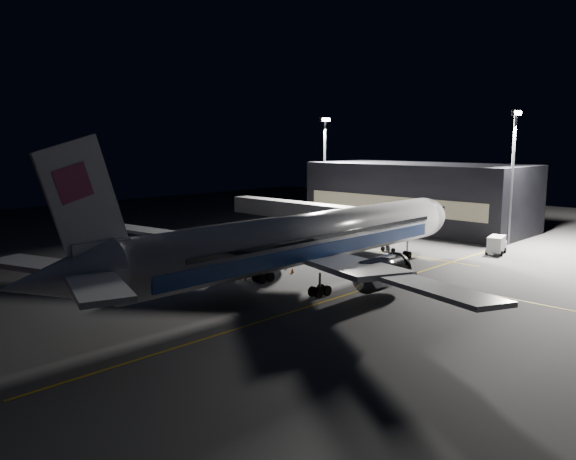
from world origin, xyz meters
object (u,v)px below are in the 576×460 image
(service_truck, at_px, (497,244))
(safety_cone_c, at_px, (286,266))
(airliner, at_px, (302,240))
(jet_bridge, at_px, (317,213))
(safety_cone_a, at_px, (292,270))
(baggage_tug, at_px, (211,260))
(safety_cone_b, at_px, (245,278))
(floodlight_mast_south, at_px, (513,166))
(floodlight_mast_north, at_px, (325,160))

(service_truck, height_order, safety_cone_c, service_truck)
(airliner, bearing_deg, jet_bridge, 38.04)
(safety_cone_a, relative_size, safety_cone_c, 1.06)
(baggage_tug, xyz_separation_m, safety_cone_b, (-2.22, -9.28, -0.45))
(floodlight_mast_south, distance_m, safety_cone_c, 40.45)
(floodlight_mast_north, xyz_separation_m, service_truck, (-7.94, -39.68, -10.99))
(airliner, height_order, floodlight_mast_north, floodlight_mast_north)
(floodlight_mast_south, distance_m, safety_cone_a, 40.80)
(safety_cone_a, bearing_deg, floodlight_mast_south, -16.59)
(floodlight_mast_north, relative_size, baggage_tug, 8.82)
(floodlight_mast_north, relative_size, safety_cone_c, 32.90)
(floodlight_mast_north, bearing_deg, baggage_tug, -158.70)
(service_truck, xyz_separation_m, safety_cone_c, (-28.33, 14.92, -1.07))
(jet_bridge, xyz_separation_m, service_truck, (10.06, -25.75, -3.20))
(airliner, bearing_deg, baggage_tug, 92.36)
(safety_cone_a, bearing_deg, baggage_tug, 112.38)
(jet_bridge, height_order, safety_cone_a, jet_bridge)
(baggage_tug, height_order, safety_cone_c, baggage_tug)
(safety_cone_c, bearing_deg, safety_cone_b, -174.17)
(service_truck, distance_m, baggage_tug, 41.11)
(floodlight_mast_north, height_order, safety_cone_b, floodlight_mast_north)
(airliner, bearing_deg, safety_cone_c, 56.35)
(floodlight_mast_south, xyz_separation_m, safety_cone_c, (-36.27, 13.24, -12.06))
(baggage_tug, xyz_separation_m, safety_cone_a, (4.37, -10.60, -0.43))
(floodlight_mast_north, bearing_deg, service_truck, -101.31)
(airliner, xyz_separation_m, safety_cone_c, (4.81, 7.22, -4.85))
(floodlight_mast_south, bearing_deg, jet_bridge, 126.79)
(baggage_tug, distance_m, safety_cone_a, 11.47)
(airliner, distance_m, baggage_tug, 16.33)
(floodlight_mast_south, relative_size, safety_cone_c, 32.90)
(safety_cone_a, relative_size, safety_cone_b, 1.08)
(service_truck, bearing_deg, safety_cone_c, 138.64)
(baggage_tug, distance_m, safety_cone_b, 9.55)
(safety_cone_a, distance_m, safety_cone_b, 6.72)
(service_truck, relative_size, baggage_tug, 2.29)
(service_truck, bearing_deg, baggage_tug, 131.69)
(floodlight_mast_south, bearing_deg, baggage_tug, 152.49)
(airliner, relative_size, service_truck, 11.42)
(service_truck, relative_size, safety_cone_c, 8.56)
(service_truck, distance_m, safety_cone_b, 38.70)
(service_truck, distance_m, safety_cone_c, 32.04)
(safety_cone_c, bearing_deg, jet_bridge, 30.67)
(airliner, distance_m, safety_cone_a, 7.96)
(airliner, relative_size, baggage_tug, 26.20)
(floodlight_mast_north, height_order, safety_cone_c, floodlight_mast_north)
(safety_cone_b, relative_size, safety_cone_c, 0.99)
(airliner, bearing_deg, safety_cone_b, 113.99)
(jet_bridge, height_order, baggage_tug, jet_bridge)
(airliner, relative_size, floodlight_mast_north, 2.97)
(safety_cone_a, xyz_separation_m, safety_cone_b, (-6.58, 1.33, -0.02))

